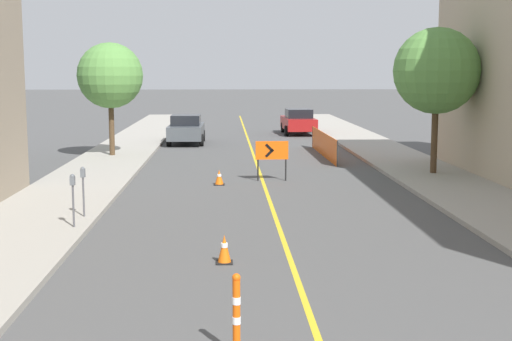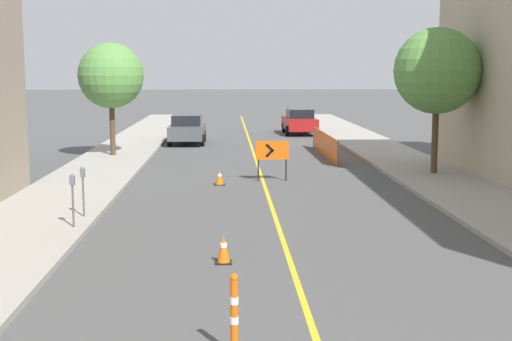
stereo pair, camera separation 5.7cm
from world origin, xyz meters
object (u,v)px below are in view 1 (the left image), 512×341
Objects in this scene: arrow_barricade_primary at (272,152)px; street_tree_right_near at (437,71)px; parked_car_curb_mid at (298,121)px; parking_meter_far_curb at (73,190)px; traffic_cone_third at (219,178)px; traffic_cone_second at (224,249)px; parking_meter_near_curb at (83,181)px; delineator_post_front at (236,320)px; street_tree_left_near at (110,76)px; parked_car_curb_near at (186,129)px.

street_tree_right_near is (6.15, 0.80, 2.89)m from arrow_barricade_primary.
arrow_barricade_primary is 19.19m from parked_car_curb_mid.
traffic_cone_third is at bearing 64.02° from parking_meter_far_curb.
parked_car_curb_mid is at bearing 72.85° from parking_meter_far_curb.
parking_meter_near_curb is (-3.69, 4.26, 0.78)m from traffic_cone_second.
arrow_barricade_primary is 1.09× the size of parking_meter_far_curb.
delineator_post_front is 0.23× the size of street_tree_left_near.
parking_meter_near_curb is at bearing 90.00° from parking_meter_far_curb.
traffic_cone_second is 0.42× the size of arrow_barricade_primary.
parking_meter_far_curb reaches higher than arrow_barricade_primary.
parked_car_curb_near reaches higher than traffic_cone_third.
street_tree_right_near is at bearing -81.75° from parked_car_curb_mid.
street_tree_right_near is at bearing -50.68° from parked_car_curb_near.
delineator_post_front is 0.27× the size of parked_car_curb_mid.
street_tree_left_near is (-5.26, 23.01, 3.21)m from delineator_post_front.
parked_car_curb_mid reaches higher than traffic_cone_second.
parking_meter_near_curb is at bearing -93.75° from parked_car_curb_near.
parking_meter_far_curb is at bearing -142.44° from street_tree_right_near.
parked_car_curb_near reaches higher than parking_meter_far_curb.
delineator_post_front is at bearing -84.74° from parked_car_curb_near.
street_tree_left_near is at bearing 154.09° from street_tree_right_near.
parked_car_curb_near is 0.99× the size of parked_car_curb_mid.
traffic_cone_second is at bearing -49.10° from parking_meter_near_curb.
traffic_cone_third is at bearing 59.37° from parking_meter_near_curb.
traffic_cone_second is 4.84m from delineator_post_front.
parking_meter_far_curb is at bearing 141.06° from traffic_cone_second.
street_tree_right_near reaches higher than traffic_cone_third.
arrow_barricade_primary is (1.55, 15.91, 0.53)m from delineator_post_front.
traffic_cone_third is at bearing -105.48° from parked_car_curb_mid.
parked_car_curb_near is 20.20m from parking_meter_near_curb.
traffic_cone_third is 14.32m from parked_car_curb_near.
street_tree_right_near is (11.56, 8.89, 2.86)m from parking_meter_far_curb.
parked_car_curb_near reaches higher than delineator_post_front.
parking_meter_far_curb is (-1.64, -21.41, 0.27)m from parked_car_curb_near.
street_tree_right_near reaches higher than parking_meter_far_curb.
arrow_barricade_primary is at bearing 24.66° from traffic_cone_third.
parked_car_curb_near is (-2.22, 29.22, 0.29)m from delineator_post_front.
arrow_barricade_primary is at bearing 81.17° from traffic_cone_second.
parked_car_curb_near is at bearing 97.53° from traffic_cone_third.
street_tree_left_near reaches higher than parking_meter_far_curb.
parking_meter_far_curb reaches higher than traffic_cone_second.
traffic_cone_second is at bearing -74.34° from street_tree_left_near.
parked_car_curb_near is 3.27× the size of parking_meter_near_curb.
parking_meter_far_curb is 0.26× the size of street_tree_left_near.
street_tree_left_near reaches higher than delineator_post_front.
traffic_cone_third is 9.00m from street_tree_right_near.
parking_meter_near_curb is 1.28m from parking_meter_far_curb.
parking_meter_far_curb is at bearing -115.98° from traffic_cone_third.
delineator_post_front is (0.17, -4.83, 0.21)m from traffic_cone_second.
delineator_post_front is at bearing -97.98° from arrow_barricade_primary.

